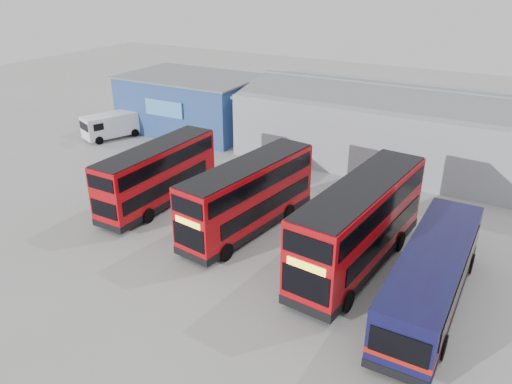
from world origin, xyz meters
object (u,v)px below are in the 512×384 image
Objects in this scene: double_decker_centre at (249,197)px; single_decker_blue at (431,279)px; panel_van at (111,125)px; maintenance_shed at (439,132)px; double_decker_left at (158,176)px; double_decker_right at (360,226)px; office_block at (192,103)px.

double_decker_centre reaches higher than single_decker_blue.
maintenance_shed is at bearing 37.76° from panel_van.
double_decker_right reaches higher than double_decker_left.
maintenance_shed is at bearing 93.93° from double_decker_right.
maintenance_shed is 5.65× the size of panel_van.
maintenance_shed is at bearing 73.89° from double_decker_centre.
single_decker_blue is (10.86, -2.33, -0.60)m from double_decker_centre.
double_decker_right is 4.44m from single_decker_blue.
panel_van is (-26.27, 9.46, -1.08)m from double_decker_right.
double_decker_right is 1.00× the size of single_decker_blue.
office_block is at bearing 71.22° from panel_van.
double_decker_right reaches higher than double_decker_centre.
maintenance_shed is at bearing -129.73° from double_decker_left.
double_decker_right is 2.07× the size of panel_van.
double_decker_centre is 0.91× the size of single_decker_blue.
double_decker_right reaches higher than single_decker_blue.
maintenance_shed reaches higher than panel_van.
double_decker_left is 6.82m from double_decker_centre.
double_decker_centre reaches higher than double_decker_left.
single_decker_blue is at bearing 1.49° from panel_van.
double_decker_right reaches higher than panel_van.
office_block reaches higher than panel_van.
office_block is 16.36m from double_decker_left.
panel_van is (-4.87, -5.68, -1.35)m from office_block.
panel_van is at bearing -164.03° from maintenance_shed.
double_decker_centre is 21.36m from panel_van.
double_decker_left reaches higher than single_decker_blue.
maintenance_shed reaches higher than double_decker_centre.
maintenance_shed is 17.16m from double_decker_right.
panel_van is at bearing -19.66° from single_decker_blue.
office_block is 7.60m from panel_van.
office_block is 1.21× the size of double_decker_centre.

